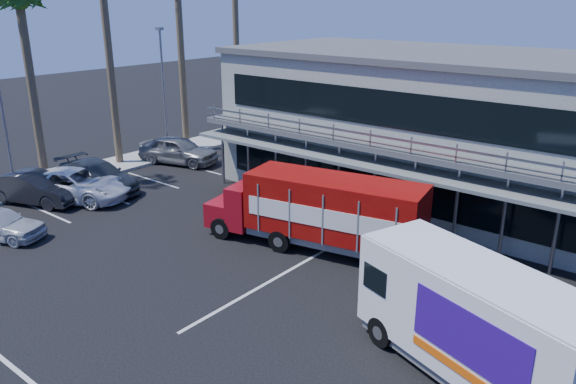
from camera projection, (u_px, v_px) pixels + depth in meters
The scene contains 12 objects.
ground at pixel (184, 289), 19.83m from camera, with size 120.00×120.00×0.00m, color black.
building at pixel (451, 128), 27.81m from camera, with size 22.40×12.00×7.30m.
curb_strip at pixel (93, 171), 33.15m from camera, with size 3.00×32.00×0.16m, color #A5A399.
palm_c at pixel (20, 9), 27.91m from camera, with size 2.80×2.80×10.75m.
light_pole_near at pixel (2, 111), 27.56m from camera, with size 0.50×0.25×8.09m.
light_pole_far at pixel (164, 87), 34.90m from camera, with size 0.50×0.25×8.09m.
red_truck at pixel (320, 210), 22.43m from camera, with size 9.45×3.88×3.10m.
white_van at pixel (474, 322), 14.64m from camera, with size 7.08×4.34×3.27m.
parked_car_b at pixel (35, 188), 27.91m from camera, with size 1.67×4.80×1.58m, color black.
parked_car_c at pixel (75, 185), 28.40m from camera, with size 2.61×5.67×1.58m, color white.
parked_car_d at pixel (98, 176), 29.76m from camera, with size 2.19×5.40×1.57m, color #272D35.
parked_car_e at pixel (178, 150), 34.66m from camera, with size 2.01×4.99×1.70m, color slate.
Camera 1 is at (13.97, -11.37, 9.71)m, focal length 35.00 mm.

